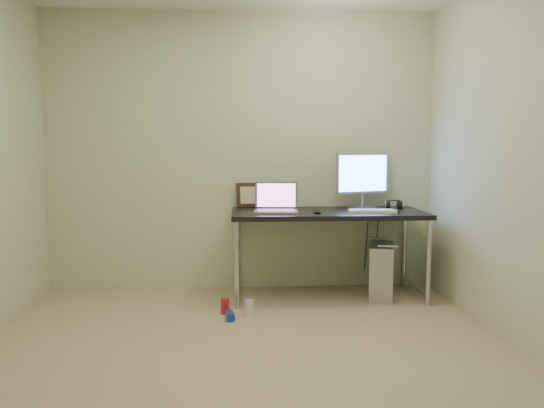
{
  "coord_description": "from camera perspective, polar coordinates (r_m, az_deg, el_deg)",
  "views": [
    {
      "loc": [
        0.0,
        -3.08,
        1.28
      ],
      "look_at": [
        0.24,
        1.04,
        0.85
      ],
      "focal_mm": 35.0,
      "sensor_mm": 36.0,
      "label": 1
    }
  ],
  "objects": [
    {
      "name": "floor",
      "position": [
        3.34,
        -3.23,
        -16.62
      ],
      "size": [
        3.5,
        3.5,
        0.0
      ],
      "primitive_type": "plane",
      "color": "tan",
      "rests_on": "ground"
    },
    {
      "name": "wall_back",
      "position": [
        4.83,
        -3.34,
        5.58
      ],
      "size": [
        3.5,
        0.02,
        2.5
      ],
      "primitive_type": "cube",
      "color": "beige",
      "rests_on": "ground"
    },
    {
      "name": "wall_right",
      "position": [
        3.54,
        26.34,
        4.83
      ],
      "size": [
        0.02,
        3.5,
        2.5
      ],
      "primitive_type": "cube",
      "color": "beige",
      "rests_on": "ground"
    },
    {
      "name": "desk",
      "position": [
        4.58,
        6.01,
        -1.7
      ],
      "size": [
        1.64,
        0.72,
        0.75
      ],
      "color": "black",
      "rests_on": "ground"
    },
    {
      "name": "tower_computer",
      "position": [
        4.71,
        11.68,
        -7.04
      ],
      "size": [
        0.31,
        0.48,
        0.49
      ],
      "rotation": [
        0.0,
        0.0,
        -0.27
      ],
      "color": "#ADADB2",
      "rests_on": "ground"
    },
    {
      "name": "cable_a",
      "position": [
        5.0,
        10.11,
        -4.28
      ],
      "size": [
        0.01,
        0.16,
        0.69
      ],
      "primitive_type": "cylinder",
      "rotation": [
        0.21,
        0.0,
        0.0
      ],
      "color": "black",
      "rests_on": "ground"
    },
    {
      "name": "cable_b",
      "position": [
        5.01,
        11.16,
        -4.52
      ],
      "size": [
        0.02,
        0.11,
        0.71
      ],
      "primitive_type": "cylinder",
      "rotation": [
        0.14,
        0.0,
        0.09
      ],
      "color": "black",
      "rests_on": "ground"
    },
    {
      "name": "can_red",
      "position": [
        4.21,
        -5.06,
        -10.9
      ],
      "size": [
        0.07,
        0.07,
        0.12
      ],
      "primitive_type": "cylinder",
      "rotation": [
        0.0,
        0.0,
        -0.04
      ],
      "color": "red",
      "rests_on": "ground"
    },
    {
      "name": "can_white",
      "position": [
        4.15,
        -2.48,
        -11.11
      ],
      "size": [
        0.09,
        0.09,
        0.13
      ],
      "primitive_type": "cylinder",
      "rotation": [
        0.0,
        0.0,
        0.33
      ],
      "color": "silver",
      "rests_on": "ground"
    },
    {
      "name": "can_blue",
      "position": [
        4.08,
        -4.53,
        -11.88
      ],
      "size": [
        0.08,
        0.13,
        0.07
      ],
      "primitive_type": "cylinder",
      "rotation": [
        1.57,
        0.0,
        0.12
      ],
      "color": "#1937A9",
      "rests_on": "ground"
    },
    {
      "name": "laptop",
      "position": [
        4.46,
        0.45,
        -0.12
      ],
      "size": [
        0.38,
        0.32,
        0.25
      ],
      "rotation": [
        0.0,
        0.0,
        -0.07
      ],
      "color": "#A2A2AA",
      "rests_on": "desk"
    },
    {
      "name": "monitor",
      "position": [
        4.8,
        9.73,
        3.01
      ],
      "size": [
        0.51,
        0.22,
        0.5
      ],
      "rotation": [
        0.0,
        0.0,
        0.34
      ],
      "color": "#A2A2AA",
      "rests_on": "desk"
    },
    {
      "name": "keyboard",
      "position": [
        4.51,
        10.74,
        -0.75
      ],
      "size": [
        0.4,
        0.16,
        0.02
      ],
      "primitive_type": "cube",
      "rotation": [
        0.0,
        0.0,
        -0.09
      ],
      "color": "white",
      "rests_on": "desk"
    },
    {
      "name": "mouse_right",
      "position": [
        4.57,
        13.11,
        -0.62
      ],
      "size": [
        0.1,
        0.13,
        0.04
      ],
      "primitive_type": "ellipsoid",
      "rotation": [
        0.0,
        0.0,
        -0.23
      ],
      "color": "black",
      "rests_on": "desk"
    },
    {
      "name": "mouse_left",
      "position": [
        4.4,
        4.9,
        -0.75
      ],
      "size": [
        0.08,
        0.12,
        0.04
      ],
      "primitive_type": "ellipsoid",
      "rotation": [
        0.0,
        0.0,
        -0.11
      ],
      "color": "black",
      "rests_on": "desk"
    },
    {
      "name": "headphones",
      "position": [
        4.83,
        12.93,
        -0.18
      ],
      "size": [
        0.15,
        0.09,
        0.1
      ],
      "rotation": [
        0.0,
        0.0,
        -0.07
      ],
      "color": "black",
      "rests_on": "desk"
    },
    {
      "name": "picture_frame",
      "position": [
        4.83,
        -2.18,
        0.98
      ],
      "size": [
        0.29,
        0.13,
        0.23
      ],
      "primitive_type": "cube",
      "rotation": [
        -0.21,
        0.0,
        0.19
      ],
      "color": "black",
      "rests_on": "desk"
    },
    {
      "name": "webcam",
      "position": [
        4.81,
        1.35,
        0.76
      ],
      "size": [
        0.04,
        0.03,
        0.13
      ],
      "rotation": [
        0.0,
        0.0,
        -0.01
      ],
      "color": "silver",
      "rests_on": "desk"
    }
  ]
}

